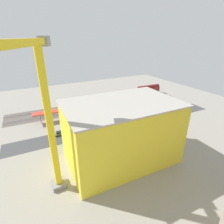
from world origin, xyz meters
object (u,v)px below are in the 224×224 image
(locomotive, at_px, (116,97))
(parked_car_1, at_px, (128,117))
(platform_canopy_near, at_px, (99,104))
(tower_crane, at_px, (46,115))
(street_tree_3, at_px, (72,132))
(street_tree_0, at_px, (136,116))
(construction_building, at_px, (121,132))
(parked_car_6, at_px, (59,133))
(street_tree_1, at_px, (83,130))
(parked_car_3, at_px, (104,123))
(box_truck_0, at_px, (115,126))
(parked_car_0, at_px, (139,114))
(parked_car_4, at_px, (89,126))
(traffic_light, at_px, (136,117))
(street_tree_4, at_px, (160,112))
(passenger_coach, at_px, (148,89))
(parked_car_2, at_px, (116,120))
(street_tree_2, at_px, (143,117))
(parked_car_5, at_px, (76,129))

(locomotive, height_order, parked_car_1, locomotive)
(platform_canopy_near, distance_m, tower_crane, 53.07)
(street_tree_3, bearing_deg, parked_car_1, -165.00)
(street_tree_0, bearing_deg, construction_building, 42.49)
(parked_car_6, bearing_deg, street_tree_1, 130.45)
(tower_crane, distance_m, street_tree_3, 27.16)
(parked_car_6, bearing_deg, parked_car_3, -179.46)
(locomotive, xyz_separation_m, box_truck_0, (18.46, 32.24, -0.06))
(parked_car_0, xyz_separation_m, construction_building, (23.96, 23.15, 8.38))
(parked_car_1, bearing_deg, parked_car_6, -0.25)
(platform_canopy_near, bearing_deg, parked_car_4, 50.83)
(parked_car_0, xyz_separation_m, traffic_light, (7.71, 7.82, 3.81))
(parked_car_4, bearing_deg, street_tree_4, 162.98)
(parked_car_0, bearing_deg, construction_building, 44.02)
(box_truck_0, bearing_deg, street_tree_0, 163.47)
(parked_car_4, bearing_deg, parked_car_0, 179.81)
(parked_car_3, height_order, construction_building, construction_building)
(parked_car_1, relative_size, street_tree_1, 0.64)
(passenger_coach, xyz_separation_m, parked_car_0, (26.50, 26.11, -2.35))
(parked_car_0, height_order, street_tree_4, street_tree_4)
(locomotive, xyz_separation_m, street_tree_1, (32.84, 34.38, 2.71))
(street_tree_1, bearing_deg, platform_canopy_near, -126.40)
(tower_crane, relative_size, traffic_light, 5.10)
(passenger_coach, distance_m, street_tree_1, 66.99)
(passenger_coach, bearing_deg, parked_car_2, 33.18)
(parked_car_0, distance_m, street_tree_3, 35.83)
(locomotive, distance_m, street_tree_3, 49.97)
(platform_canopy_near, relative_size, parked_car_1, 13.83)
(locomotive, xyz_separation_m, parked_car_1, (7.94, 26.17, -1.00))
(parked_car_1, height_order, parked_car_2, parked_car_2)
(locomotive, xyz_separation_m, parked_car_4, (27.72, 26.02, -1.02))
(parked_car_2, distance_m, construction_building, 27.54)
(street_tree_2, relative_size, street_tree_4, 0.91)
(construction_building, height_order, street_tree_0, construction_building)
(parked_car_5, relative_size, street_tree_2, 0.72)
(platform_canopy_near, distance_m, parked_car_5, 21.74)
(parked_car_2, distance_m, parked_car_4, 13.20)
(street_tree_0, bearing_deg, traffic_light, -116.71)
(locomotive, relative_size, tower_crane, 0.47)
(street_tree_1, xyz_separation_m, street_tree_2, (-26.16, 0.60, -0.34))
(street_tree_3, bearing_deg, locomotive, -137.26)
(parked_car_2, height_order, street_tree_3, street_tree_3)
(parked_car_5, xyz_separation_m, street_tree_2, (-26.44, 8.73, 3.34))
(construction_building, xyz_separation_m, street_tree_2, (-19.15, -14.28, -5.08))
(box_truck_0, bearing_deg, street_tree_1, 8.48)
(street_tree_1, distance_m, street_tree_3, 3.84)
(parked_car_2, distance_m, parked_car_6, 25.43)
(passenger_coach, relative_size, parked_car_3, 3.63)
(street_tree_3, distance_m, traffic_light, 27.07)
(locomotive, xyz_separation_m, parked_car_3, (20.72, 25.85, -0.97))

